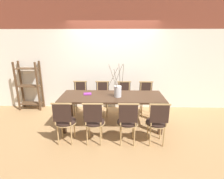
{
  "coord_description": "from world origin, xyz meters",
  "views": [
    {
      "loc": [
        0.09,
        -3.79,
        2.06
      ],
      "look_at": [
        0.0,
        0.0,
        0.92
      ],
      "focal_mm": 28.0,
      "sensor_mm": 36.0,
      "label": 1
    }
  ],
  "objects_px": {
    "dining_table": "(112,100)",
    "shelving_rack": "(29,86)",
    "chair_near_center": "(128,121)",
    "chair_far_center": "(124,97)",
    "vase_centerpiece": "(118,91)",
    "book_stack": "(88,94)"
  },
  "relations": [
    {
      "from": "dining_table",
      "to": "book_stack",
      "type": "bearing_deg",
      "value": 170.69
    },
    {
      "from": "chair_far_center",
      "to": "dining_table",
      "type": "bearing_deg",
      "value": 66.49
    },
    {
      "from": "chair_near_center",
      "to": "book_stack",
      "type": "distance_m",
      "value": 1.25
    },
    {
      "from": "chair_far_center",
      "to": "book_stack",
      "type": "relative_size",
      "value": 4.54
    },
    {
      "from": "dining_table",
      "to": "shelving_rack",
      "type": "bearing_deg",
      "value": 157.0
    },
    {
      "from": "vase_centerpiece",
      "to": "chair_near_center",
      "type": "bearing_deg",
      "value": -73.74
    },
    {
      "from": "vase_centerpiece",
      "to": "book_stack",
      "type": "height_order",
      "value": "vase_centerpiece"
    },
    {
      "from": "chair_far_center",
      "to": "book_stack",
      "type": "distance_m",
      "value": 1.12
    },
    {
      "from": "chair_near_center",
      "to": "dining_table",
      "type": "bearing_deg",
      "value": 114.05
    },
    {
      "from": "book_stack",
      "to": "chair_near_center",
      "type": "bearing_deg",
      "value": -42.12
    },
    {
      "from": "chair_far_center",
      "to": "shelving_rack",
      "type": "relative_size",
      "value": 0.64
    },
    {
      "from": "dining_table",
      "to": "vase_centerpiece",
      "type": "xyz_separation_m",
      "value": [
        0.13,
        -0.06,
        0.24
      ]
    },
    {
      "from": "dining_table",
      "to": "book_stack",
      "type": "distance_m",
      "value": 0.6
    },
    {
      "from": "book_stack",
      "to": "shelving_rack",
      "type": "distance_m",
      "value": 2.07
    },
    {
      "from": "chair_near_center",
      "to": "chair_far_center",
      "type": "bearing_deg",
      "value": 90.32
    },
    {
      "from": "chair_near_center",
      "to": "shelving_rack",
      "type": "distance_m",
      "value": 3.26
    },
    {
      "from": "chair_far_center",
      "to": "shelving_rack",
      "type": "distance_m",
      "value": 2.77
    },
    {
      "from": "dining_table",
      "to": "vase_centerpiece",
      "type": "distance_m",
      "value": 0.28
    },
    {
      "from": "dining_table",
      "to": "shelving_rack",
      "type": "distance_m",
      "value": 2.64
    },
    {
      "from": "dining_table",
      "to": "shelving_rack",
      "type": "xyz_separation_m",
      "value": [
        -2.43,
        1.03,
        0.04
      ]
    },
    {
      "from": "chair_near_center",
      "to": "vase_centerpiece",
      "type": "distance_m",
      "value": 0.8
    },
    {
      "from": "dining_table",
      "to": "vase_centerpiece",
      "type": "relative_size",
      "value": 3.08
    }
  ]
}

